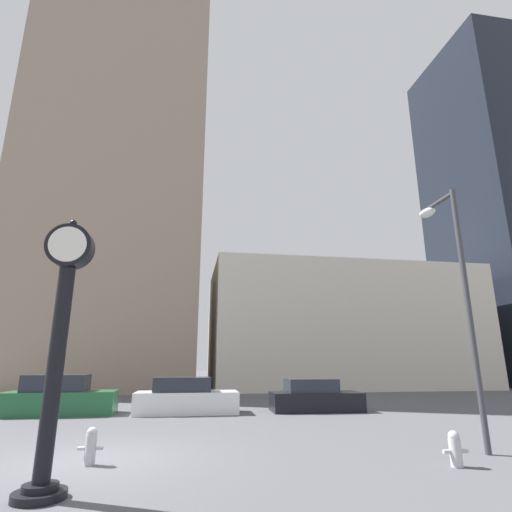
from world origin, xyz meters
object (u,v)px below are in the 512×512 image
(car_white, at_px, (186,398))
(street_lamp_right, at_px, (454,272))
(fire_hydrant_near, at_px, (91,446))
(car_green, at_px, (59,398))
(street_clock, at_px, (59,338))
(fire_hydrant_far, at_px, (455,448))
(car_black, at_px, (315,397))

(car_white, bearing_deg, street_lamp_right, -50.08)
(car_white, distance_m, street_lamp_right, 11.43)
(car_white, height_order, fire_hydrant_near, car_white)
(car_green, relative_size, street_lamp_right, 0.66)
(street_clock, xyz_separation_m, fire_hydrant_far, (7.53, 0.73, -2.06))
(car_green, distance_m, fire_hydrant_near, 9.24)
(car_black, height_order, fire_hydrant_far, car_black)
(car_white, xyz_separation_m, street_lamp_right, (6.80, -8.41, 3.69))
(car_white, bearing_deg, car_black, 0.05)
(car_green, bearing_deg, fire_hydrant_near, -71.74)
(car_black, bearing_deg, street_lamp_right, -78.46)
(car_black, xyz_separation_m, street_lamp_right, (1.31, -8.32, 3.74))
(car_green, relative_size, car_white, 1.02)
(street_clock, bearing_deg, fire_hydrant_near, 82.95)
(street_clock, xyz_separation_m, car_green, (-2.88, 10.77, -1.76))
(street_clock, distance_m, car_black, 12.94)
(car_black, relative_size, fire_hydrant_near, 5.43)
(street_clock, bearing_deg, car_white, 78.38)
(fire_hydrant_near, bearing_deg, fire_hydrant_far, -10.49)
(car_green, distance_m, fire_hydrant_far, 14.46)
(fire_hydrant_far, bearing_deg, fire_hydrant_near, 169.51)
(street_lamp_right, bearing_deg, car_black, 98.98)
(fire_hydrant_near, distance_m, fire_hydrant_far, 7.40)
(street_clock, distance_m, fire_hydrant_far, 7.84)
(car_white, xyz_separation_m, fire_hydrant_far, (5.40, -9.65, -0.26))
(street_clock, bearing_deg, car_black, 53.48)
(car_white, bearing_deg, fire_hydrant_far, -59.83)
(car_green, bearing_deg, car_white, -6.04)
(car_black, xyz_separation_m, fire_hydrant_far, (-0.09, -9.56, -0.22))
(street_clock, distance_m, fire_hydrant_near, 2.92)
(fire_hydrant_near, bearing_deg, street_lamp_right, -0.72)
(street_clock, relative_size, car_white, 1.07)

